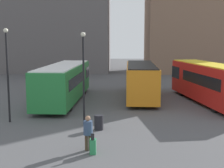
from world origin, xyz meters
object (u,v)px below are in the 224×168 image
object	(u,v)px
bus_1	(141,79)
suitcase	(93,146)
lamp_post_1	(7,68)
trash_bin	(99,122)
bus_2	(208,81)
bus_0	(65,81)
lamp_post_0	(84,71)
traveler	(88,130)

from	to	relation	value
bus_1	suitcase	size ratio (longest dim) A/B	10.48
lamp_post_1	trash_bin	world-z (taller)	lamp_post_1
bus_1	lamp_post_1	bearing A→B (deg)	136.05
bus_2	lamp_post_1	world-z (taller)	lamp_post_1
bus_0	trash_bin	xyz separation A→B (m)	(3.40, -8.38, -1.25)
lamp_post_1	bus_1	bearing A→B (deg)	44.33
bus_1	lamp_post_0	bearing A→B (deg)	158.06
trash_bin	lamp_post_1	bearing A→B (deg)	164.57
lamp_post_0	trash_bin	size ratio (longest dim) A/B	6.50
bus_1	trash_bin	size ratio (longest dim) A/B	12.06
trash_bin	suitcase	bearing A→B (deg)	-90.11
bus_2	trash_bin	xyz separation A→B (m)	(-8.36, -8.12, -1.31)
bus_2	lamp_post_0	bearing A→B (deg)	118.81
trash_bin	lamp_post_0	bearing A→B (deg)	134.45
traveler	lamp_post_0	bearing A→B (deg)	7.79
bus_1	lamp_post_1	world-z (taller)	lamp_post_1
bus_2	traveler	xyz separation A→B (m)	(-8.63, -11.48, -0.77)
lamp_post_1	bus_0	bearing A→B (deg)	71.57
bus_1	trash_bin	xyz separation A→B (m)	(-3.05, -10.09, -1.21)
bus_0	bus_1	xyz separation A→B (m)	(6.45, 1.71, -0.04)
bus_0	lamp_post_1	bearing A→B (deg)	163.15
traveler	lamp_post_1	xyz separation A→B (m)	(-5.40, 4.93, 2.42)
traveler	lamp_post_0	xyz separation A→B (m)	(-0.68, 4.33, 2.29)
traveler	lamp_post_1	distance (m)	7.70
suitcase	trash_bin	size ratio (longest dim) A/B	1.15
bus_1	suitcase	bearing A→B (deg)	169.31
bus_2	trash_bin	distance (m)	11.73
bus_0	bus_2	world-z (taller)	bus_2
bus_1	suitcase	xyz separation A→B (m)	(-3.06, -13.90, -1.29)
bus_0	traveler	xyz separation A→B (m)	(3.13, -11.74, -0.70)
suitcase	lamp_post_0	bearing A→B (deg)	9.99
suitcase	lamp_post_0	size ratio (longest dim) A/B	0.18
bus_0	trash_bin	world-z (taller)	bus_0
bus_1	bus_2	bearing A→B (deg)	-108.60
suitcase	lamp_post_1	distance (m)	8.38
bus_0	suitcase	bearing A→B (deg)	-162.88
bus_1	traveler	distance (m)	13.87
bus_0	trash_bin	size ratio (longest dim) A/B	13.96
bus_0	lamp_post_0	world-z (taller)	lamp_post_0
bus_0	bus_2	distance (m)	11.76
trash_bin	bus_1	bearing A→B (deg)	73.17
suitcase	lamp_post_1	size ratio (longest dim) A/B	0.17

